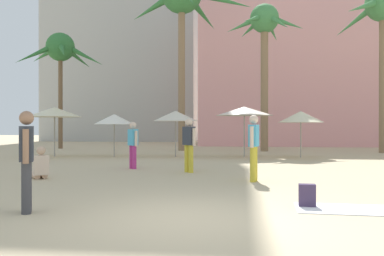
{
  "coord_description": "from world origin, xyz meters",
  "views": [
    {
      "loc": [
        0.77,
        -6.43,
        1.48
      ],
      "look_at": [
        -0.88,
        7.14,
        1.43
      ],
      "focal_mm": 37.98,
      "sensor_mm": 36.0,
      "label": 1
    }
  ],
  "objects": [
    {
      "name": "palm_tree_far_left",
      "position": [
        -11.38,
        19.76,
        6.55
      ],
      "size": [
        5.98,
        5.89,
        7.83
      ],
      "color": "brown",
      "rests_on": "ground"
    },
    {
      "name": "person_mid_center",
      "position": [
        1.1,
        4.6,
        0.99
      ],
      "size": [
        0.31,
        0.61,
        1.79
      ],
      "rotation": [
        0.0,
        0.0,
        6.04
      ],
      "color": "gold",
      "rests_on": "ground"
    },
    {
      "name": "person_far_right",
      "position": [
        -4.94,
        4.51,
        0.31
      ],
      "size": [
        0.95,
        1.01,
        0.93
      ],
      "rotation": [
        0.0,
        0.0,
        2.28
      ],
      "color": "#D1A889",
      "rests_on": "ground"
    },
    {
      "name": "cafe_umbrella_4",
      "position": [
        0.92,
        13.4,
        2.23
      ],
      "size": [
        2.8,
        2.8,
        2.45
      ],
      "color": "gray",
      "rests_on": "ground"
    },
    {
      "name": "person_mid_left",
      "position": [
        -3.01,
        7.44,
        0.9
      ],
      "size": [
        0.47,
        0.52,
        1.65
      ],
      "rotation": [
        0.0,
        0.0,
        3.86
      ],
      "color": "#B7337F",
      "rests_on": "ground"
    },
    {
      "name": "backpack",
      "position": [
        1.98,
        1.24,
        0.2
      ],
      "size": [
        0.31,
        0.26,
        0.42
      ],
      "rotation": [
        0.0,
        0.0,
        1.5
      ],
      "color": "#3C2E4B",
      "rests_on": "ground"
    },
    {
      "name": "hotel_pink",
      "position": [
        7.62,
        27.88,
        6.23
      ],
      "size": [
        20.18,
        8.16,
        12.45
      ],
      "primitive_type": "cube",
      "color": "pink",
      "rests_on": "ground"
    },
    {
      "name": "cafe_umbrella_5",
      "position": [
        -5.49,
        13.07,
        1.85
      ],
      "size": [
        2.01,
        2.01,
        2.1
      ],
      "color": "gray",
      "rests_on": "ground"
    },
    {
      "name": "person_far_left",
      "position": [
        -2.88,
        0.12,
        0.96
      ],
      "size": [
        0.37,
        0.58,
        1.75
      ],
      "rotation": [
        0.0,
        0.0,
        0.46
      ],
      "color": "#3D3D42",
      "rests_on": "ground"
    },
    {
      "name": "person_near_left",
      "position": [
        -0.91,
        6.55,
        0.96
      ],
      "size": [
        0.51,
        0.48,
        1.74
      ],
      "rotation": [
        0.0,
        0.0,
        3.98
      ],
      "color": "gold",
      "rests_on": "ground"
    },
    {
      "name": "cafe_umbrella_3",
      "position": [
        -2.43,
        13.22,
        2.0
      ],
      "size": [
        2.21,
        2.21,
        2.26
      ],
      "color": "gray",
      "rests_on": "ground"
    },
    {
      "name": "cafe_umbrella_1",
      "position": [
        -8.33,
        12.5,
        2.19
      ],
      "size": [
        2.62,
        2.62,
        2.44
      ],
      "color": "gray",
      "rests_on": "ground"
    },
    {
      "name": "beach_towel",
      "position": [
        2.65,
        1.06,
        0.01
      ],
      "size": [
        1.84,
        1.08,
        0.01
      ],
      "primitive_type": "cube",
      "rotation": [
        0.0,
        0.0,
        -0.06
      ],
      "color": "white",
      "rests_on": "ground"
    },
    {
      "name": "palm_tree_right",
      "position": [
        8.74,
        17.56,
        7.68
      ],
      "size": [
        5.87,
        6.12,
        9.44
      ],
      "color": "#896B4C",
      "rests_on": "ground"
    },
    {
      "name": "cafe_umbrella_0",
      "position": [
        3.59,
        13.38,
        1.95
      ],
      "size": [
        2.14,
        2.14,
        2.22
      ],
      "color": "gray",
      "rests_on": "ground"
    },
    {
      "name": "ground",
      "position": [
        0.0,
        0.0,
        0.0
      ],
      "size": [
        120.0,
        120.0,
        0.0
      ],
      "primitive_type": "plane",
      "color": "#C6B28C"
    },
    {
      "name": "palm_tree_far_right",
      "position": [
        2.14,
        18.27,
        7.13
      ],
      "size": [
        4.67,
        4.19,
        8.84
      ],
      "color": "#896B4C",
      "rests_on": "ground"
    },
    {
      "name": "palm_tree_left",
      "position": [
        -2.88,
        18.32,
        9.24
      ],
      "size": [
        8.24,
        7.95,
        11.01
      ],
      "color": "#896B4C",
      "rests_on": "ground"
    }
  ]
}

